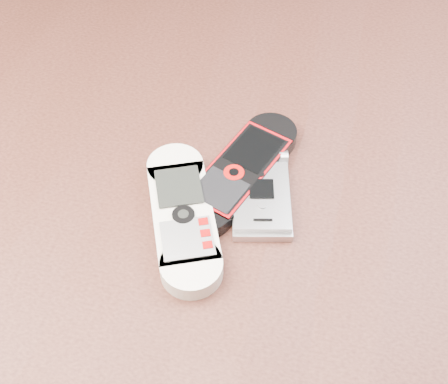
{
  "coord_description": "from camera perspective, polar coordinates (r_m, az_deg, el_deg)",
  "views": [
    {
      "loc": [
        0.09,
        -0.36,
        1.22
      ],
      "look_at": [
        0.01,
        0.0,
        0.76
      ],
      "focal_mm": 50.0,
      "sensor_mm": 36.0,
      "label": 1
    }
  ],
  "objects": [
    {
      "name": "motorola_razr",
      "position": [
        0.59,
        3.43,
        -0.35
      ],
      "size": [
        0.08,
        0.12,
        0.02
      ],
      "primitive_type": "cube",
      "rotation": [
        0.0,
        0.0,
        0.23
      ],
      "color": "silver",
      "rests_on": "table"
    },
    {
      "name": "table",
      "position": [
        0.68,
        -0.41,
        -6.04
      ],
      "size": [
        1.2,
        0.8,
        0.75
      ],
      "color": "black",
      "rests_on": "ground"
    },
    {
      "name": "nokia_white",
      "position": [
        0.57,
        -3.78,
        -2.12
      ],
      "size": [
        0.12,
        0.18,
        0.02
      ],
      "primitive_type": "cube",
      "rotation": [
        0.0,
        0.0,
        0.41
      ],
      "color": "white",
      "rests_on": "table"
    },
    {
      "name": "nokia_black_red",
      "position": [
        0.61,
        1.44,
        1.91
      ],
      "size": [
        0.11,
        0.18,
        0.02
      ],
      "primitive_type": "cube",
      "rotation": [
        0.0,
        0.0,
        -0.35
      ],
      "color": "black",
      "rests_on": "table"
    }
  ]
}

